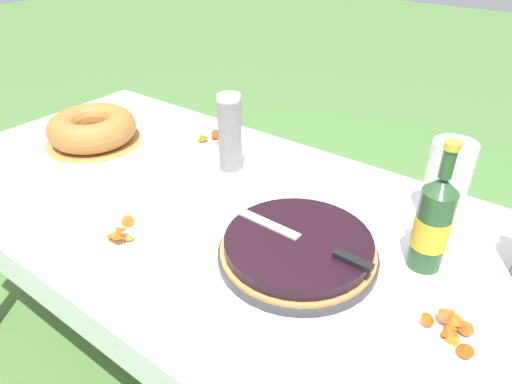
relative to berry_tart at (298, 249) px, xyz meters
The scene contains 12 objects.
ground_plane 0.84m from the berry_tart, behind, with size 16.00×16.00×0.00m, color #568442.
garden_table 0.37m from the berry_tart, behind, with size 1.83×0.93×0.73m.
tablecloth 0.36m from the berry_tart, behind, with size 1.84×0.94×0.10m.
berry_tart is the anchor object (origin of this frame).
serving_knife 0.05m from the berry_tart, ahead, with size 0.38×0.03×0.01m.
bundt_cake 0.93m from the berry_tart, behind, with size 0.33×0.33×0.11m.
cup_stack 0.47m from the berry_tart, 149.59° to the left, with size 0.07×0.07×0.25m.
cider_bottle_green 0.31m from the berry_tart, 32.25° to the left, with size 0.08×0.08×0.32m.
snack_plate_near 0.36m from the berry_tart, ahead, with size 0.22×0.22×0.05m.
snack_plate_left 0.45m from the berry_tart, 150.53° to the right, with size 0.23×0.23×0.06m.
snack_plate_far 0.68m from the berry_tart, 146.81° to the left, with size 0.23×0.23×0.06m.
paper_towel_roll 0.44m from the berry_tart, 60.42° to the left, with size 0.11×0.11×0.22m.
Camera 1 is at (0.78, -0.79, 1.45)m, focal length 32.00 mm.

